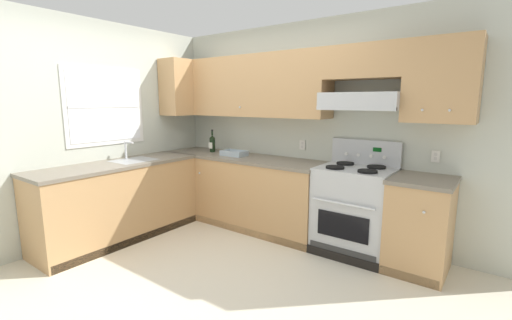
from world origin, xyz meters
TOP-DOWN VIEW (x-y plane):
  - ground_plane at (0.00, 0.00)m, footprint 7.04×7.04m
  - wall_back at (0.39, 1.53)m, footprint 4.68×0.57m
  - wall_left at (-1.59, 0.23)m, footprint 0.47×4.00m
  - counter_back_run at (0.02, 1.24)m, footprint 3.60×0.65m
  - counter_left_run at (-1.24, -0.00)m, footprint 0.63×1.91m
  - stove at (1.13, 1.25)m, footprint 0.76×0.62m
  - wine_bottle at (-0.95, 1.30)m, footprint 0.08×0.08m
  - bowl at (-0.49, 1.22)m, footprint 0.33×0.20m

SIDE VIEW (x-z plane):
  - ground_plane at x=0.00m, z-range 0.00..0.00m
  - counter_back_run at x=0.02m, z-range 0.00..0.91m
  - counter_left_run at x=-1.24m, z-range -0.11..1.03m
  - stove at x=1.13m, z-range -0.12..1.08m
  - bowl at x=-0.49m, z-range 0.90..0.97m
  - wine_bottle at x=-0.95m, z-range 0.88..1.19m
  - wall_left at x=-1.59m, z-range 0.07..2.62m
  - wall_back at x=0.39m, z-range 0.20..2.75m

